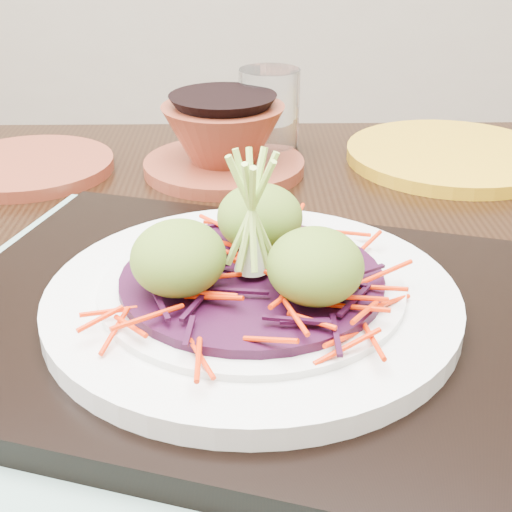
# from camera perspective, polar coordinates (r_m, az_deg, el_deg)

# --- Properties ---
(dining_table) EXTENTS (1.36, 1.01, 0.78)m
(dining_table) POSITION_cam_1_polar(r_m,az_deg,el_deg) (0.60, 1.78, -10.84)
(dining_table) COLOR black
(dining_table) RESTS_ON ground
(placemat) EXTENTS (0.52, 0.44, 0.00)m
(placemat) POSITION_cam_1_polar(r_m,az_deg,el_deg) (0.48, -0.31, -6.36)
(placemat) COLOR gray
(placemat) RESTS_ON dining_table
(serving_tray) EXTENTS (0.45, 0.37, 0.02)m
(serving_tray) POSITION_cam_1_polar(r_m,az_deg,el_deg) (0.47, -0.32, -5.22)
(serving_tray) COLOR black
(serving_tray) RESTS_ON placemat
(white_plate) EXTENTS (0.27, 0.27, 0.02)m
(white_plate) POSITION_cam_1_polar(r_m,az_deg,el_deg) (0.46, -0.32, -3.32)
(white_plate) COLOR silver
(white_plate) RESTS_ON serving_tray
(cabbage_bed) EXTENTS (0.17, 0.17, 0.01)m
(cabbage_bed) POSITION_cam_1_polar(r_m,az_deg,el_deg) (0.46, -0.33, -1.86)
(cabbage_bed) COLOR #2F0921
(cabbage_bed) RESTS_ON white_plate
(carrot_julienne) EXTENTS (0.21, 0.21, 0.01)m
(carrot_julienne) POSITION_cam_1_polar(r_m,az_deg,el_deg) (0.45, -0.33, -0.94)
(carrot_julienne) COLOR red
(carrot_julienne) RESTS_ON cabbage_bed
(guacamole_scoops) EXTENTS (0.15, 0.13, 0.05)m
(guacamole_scoops) POSITION_cam_1_polar(r_m,az_deg,el_deg) (0.44, -0.35, 0.79)
(guacamole_scoops) COLOR #567523
(guacamole_scoops) RESTS_ON cabbage_bed
(scallion_garnish) EXTENTS (0.06, 0.06, 0.09)m
(scallion_garnish) POSITION_cam_1_polar(r_m,az_deg,el_deg) (0.44, -0.34, 3.23)
(scallion_garnish) COLOR #A8D254
(scallion_garnish) RESTS_ON cabbage_bed
(terracotta_side_plate) EXTENTS (0.20, 0.20, 0.01)m
(terracotta_side_plate) POSITION_cam_1_polar(r_m,az_deg,el_deg) (0.80, -17.76, 6.86)
(terracotta_side_plate) COLOR maroon
(terracotta_side_plate) RESTS_ON dining_table
(water_glass) EXTENTS (0.08, 0.08, 0.10)m
(water_glass) POSITION_cam_1_polar(r_m,az_deg,el_deg) (0.80, 1.06, 11.39)
(water_glass) COLOR white
(water_glass) RESTS_ON dining_table
(terracotta_bowl_set) EXTENTS (0.19, 0.19, 0.07)m
(terracotta_bowl_set) POSITION_cam_1_polar(r_m,az_deg,el_deg) (0.75, -2.60, 9.05)
(terracotta_bowl_set) COLOR maroon
(terracotta_bowl_set) RESTS_ON dining_table
(yellow_plate) EXTENTS (0.30, 0.30, 0.01)m
(yellow_plate) POSITION_cam_1_polar(r_m,az_deg,el_deg) (0.82, 15.34, 7.77)
(yellow_plate) COLOR #C79016
(yellow_plate) RESTS_ON dining_table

